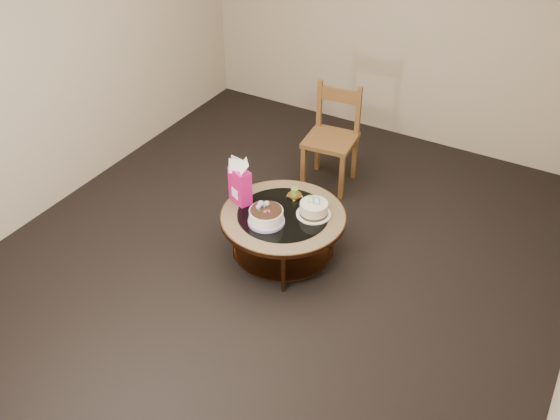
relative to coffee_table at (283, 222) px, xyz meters
The scene contains 8 objects.
ground 0.38m from the coffee_table, 164.05° to the left, with size 5.00×5.00×0.00m, color black.
room_walls 1.16m from the coffee_table, 164.05° to the left, with size 4.52×5.02×2.61m.
coffee_table is the anchor object (origin of this frame).
decorated_cake 0.22m from the coffee_table, 110.18° to the right, with size 0.29×0.29×0.17m.
cream_cake 0.28m from the coffee_table, 27.12° to the left, with size 0.28×0.28×0.18m.
gift_bag 0.48m from the coffee_table, behind, with size 0.22×0.20×0.39m.
pillar_candle 0.28m from the coffee_table, 97.92° to the left, with size 0.13×0.13×0.09m.
dining_chair 1.27m from the coffee_table, 98.03° to the left, with size 0.50×0.50×0.98m.
Camera 1 is at (1.97, -3.48, 3.44)m, focal length 40.00 mm.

